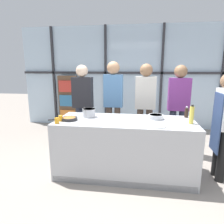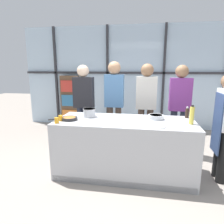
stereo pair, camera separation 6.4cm
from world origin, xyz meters
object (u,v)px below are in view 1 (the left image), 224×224
juice_glass_far (61,118)px  spectator_far_left (83,101)px  frying_pan (69,119)px  white_plate (157,126)px  oil_bottle (192,115)px  juice_glass_near (57,121)px  pepper_grinder (186,112)px  spectator_center_left (113,99)px  saucepan (89,113)px  spectator_center_right (145,101)px  mixing_bowl (156,117)px  spectator_far_right (178,103)px  chef (223,121)px

juice_glass_far → spectator_far_left: bearing=89.7°
spectator_far_left → frying_pan: spectator_far_left is taller
white_plate → oil_bottle: 0.55m
juice_glass_near → pepper_grinder: bearing=18.6°
spectator_center_left → saucepan: spectator_center_left is taller
spectator_center_right → saucepan: spectator_center_right is taller
mixing_bowl → saucepan: bearing=-178.8°
white_plate → spectator_far_right: bearing=68.9°
juice_glass_far → juice_glass_near: bearing=-90.0°
oil_bottle → juice_glass_near: size_ratio=3.21×
spectator_far_left → spectator_center_right: spectator_center_right is taller
spectator_center_right → spectator_far_left: bearing=-0.0°
mixing_bowl → spectator_center_left: bearing=134.0°
chef → oil_bottle: size_ratio=5.80×
spectator_far_right → juice_glass_near: (-1.92, -1.31, -0.08)m
frying_pan → juice_glass_near: 0.23m
saucepan → mixing_bowl: size_ratio=1.46×
spectator_center_right → saucepan: 1.25m
white_plate → pepper_grinder: size_ratio=1.23×
spectator_center_right → pepper_grinder: (0.66, -0.66, -0.06)m
spectator_far_left → juice_glass_far: (-0.01, -1.17, -0.07)m
juice_glass_near → mixing_bowl: bearing=18.5°
spectator_far_right → oil_bottle: 1.03m
spectator_center_right → mixing_bowl: spectator_center_right is taller
mixing_bowl → spectator_far_left: bearing=150.1°
white_plate → spectator_center_left: bearing=122.3°
saucepan → white_plate: bearing=-20.7°
oil_bottle → pepper_grinder: (0.01, 0.37, -0.05)m
chef → juice_glass_near: chef is taller
spectator_far_left → spectator_center_right: (1.28, -0.00, 0.02)m
frying_pan → oil_bottle: size_ratio=1.44×
white_plate → pepper_grinder: bearing=50.0°
spectator_center_right → oil_bottle: bearing=122.1°
spectator_far_left → oil_bottle: (1.92, -1.03, 0.01)m
spectator_center_right → frying_pan: bearing=43.2°
saucepan → oil_bottle: (1.57, -0.18, 0.06)m
spectator_center_left → juice_glass_far: bearing=61.1°
frying_pan → spectator_far_left: bearing=95.3°
spectator_far_left → pepper_grinder: size_ratio=9.34×
spectator_far_left → white_plate: 1.91m
chef → spectator_far_left: spectator_far_left is taller
spectator_center_left → spectator_far_right: size_ratio=1.04×
juice_glass_near → frying_pan: bearing=62.0°
spectator_center_right → mixing_bowl: (0.16, -0.82, -0.10)m
spectator_far_right → mixing_bowl: size_ratio=7.34×
spectator_far_right → saucepan: size_ratio=5.04×
spectator_far_left → oil_bottle: 2.18m
spectator_far_right → juice_glass_far: 2.25m
chef → juice_glass_far: bearing=95.7°
white_plate → juice_glass_near: juice_glass_near is taller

